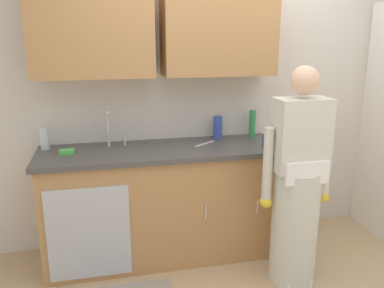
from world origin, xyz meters
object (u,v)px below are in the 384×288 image
Objects in this scene: bottle_cleaner_spray at (44,138)px; sponge at (67,152)px; knife_on_counter at (205,144)px; sink at (115,152)px; person_at_sink at (297,195)px; bottle_dish_liquid at (252,123)px; cup_by_sink at (267,141)px; bottle_soap at (218,127)px.

sponge is at bearing -43.22° from bottle_cleaner_spray.
bottle_cleaner_spray reaches higher than knife_on_counter.
sponge is at bearing 179.52° from sink.
person_at_sink reaches higher than bottle_cleaner_spray.
knife_on_counter is (-0.48, -0.17, -0.12)m from bottle_dish_liquid.
person_at_sink is at bearing -82.92° from cup_by_sink.
cup_by_sink is 0.41× the size of knife_on_counter.
bottle_dish_liquid is 2.40× the size of cup_by_sink.
sponge is at bearing -35.45° from knife_on_counter.
knife_on_counter is 2.18× the size of sponge.
cup_by_sink is (-0.01, -0.36, -0.07)m from bottle_dish_liquid.
bottle_dish_liquid is at bearing 93.25° from person_at_sink.
bottle_soap is at bearing 12.64° from sink.
sink is at bearing -17.52° from bottle_cleaner_spray.
person_at_sink is 8.23× the size of bottle_soap.
bottle_dish_liquid is 2.18× the size of sponge.
bottle_dish_liquid reaches higher than sponge.
knife_on_counter is at bearing 129.84° from person_at_sink.
bottle_soap is 0.82× the size of knife_on_counter.
knife_on_counter is at bearing 158.18° from cup_by_sink.
sink reaches higher than cup_by_sink.
bottle_dish_liquid reaches higher than cup_by_sink.
person_at_sink is (1.27, -0.60, -0.23)m from sink.
knife_on_counter is at bearing 2.73° from sink.
bottle_cleaner_spray is at bearing 136.78° from sponge.
person_at_sink is at bearing -25.28° from sink.
bottle_dish_liquid is at bearing 9.48° from sink.
person_at_sink is at bearing -23.07° from bottle_cleaner_spray.
bottle_cleaner_spray is 1.76m from bottle_dish_liquid.
knife_on_counter is at bearing -160.76° from bottle_dish_liquid.
sink is 1.25m from bottle_dish_liquid.
sink is at bearing -34.40° from knife_on_counter.
bottle_soap is (-0.37, 0.80, 0.35)m from person_at_sink.
cup_by_sink is at bearing 97.08° from person_at_sink.
bottle_dish_liquid is at bearing 88.46° from cup_by_sink.
person_at_sink is 0.87m from knife_on_counter.
person_at_sink is 6.77× the size of bottle_dish_liquid.
person_at_sink is 1.76m from sponge.
bottle_cleaner_spray is at bearing 156.93° from person_at_sink.
person_at_sink is at bearing 92.70° from knife_on_counter.
bottle_soap is 1.98× the size of cup_by_sink.
person_at_sink reaches higher than sponge.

